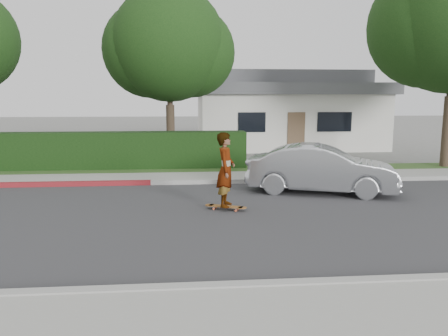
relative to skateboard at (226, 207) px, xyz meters
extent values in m
plane|color=slate|center=(-3.13, -0.63, -0.09)|extent=(120.00, 120.00, 0.00)
cube|color=#2D2D30|center=(-3.13, -0.63, -0.09)|extent=(60.00, 8.00, 0.01)
cube|color=#9E9E99|center=(-3.13, -4.73, -0.02)|extent=(60.00, 0.20, 0.15)
cube|color=gray|center=(-3.13, -5.63, -0.03)|extent=(60.00, 1.60, 0.12)
cube|color=#9E9E99|center=(-3.13, 3.47, -0.02)|extent=(60.00, 0.20, 0.15)
cube|color=gray|center=(-3.13, 4.37, -0.03)|extent=(60.00, 1.60, 0.12)
cube|color=#2D4C1E|center=(-3.13, 5.97, -0.04)|extent=(60.00, 1.60, 0.10)
cube|color=black|center=(-6.13, 6.57, 0.66)|extent=(15.00, 1.00, 1.50)
cylinder|color=#33261C|center=(-1.63, 8.37, 1.17)|extent=(0.36, 0.36, 2.52)
cylinder|color=#33261C|center=(-1.63, 8.37, 3.06)|extent=(0.24, 0.24, 2.10)
sphere|color=black|center=(-1.63, 8.37, 4.95)|extent=(4.80, 4.80, 4.80)
sphere|color=black|center=(-2.43, 8.77, 4.75)|extent=(4.08, 4.08, 4.08)
sphere|color=black|center=(-0.73, 8.67, 4.65)|extent=(3.84, 3.84, 3.84)
cylinder|color=#33261C|center=(9.37, 5.87, 1.35)|extent=(0.36, 0.36, 2.88)
sphere|color=black|center=(8.57, 6.27, 5.47)|extent=(4.76, 4.76, 4.76)
cube|color=beige|center=(4.87, 15.37, 1.41)|extent=(10.00, 8.00, 3.00)
cube|color=#4C4C51|center=(4.87, 15.37, 3.21)|extent=(10.60, 8.60, 0.60)
cube|color=#4C4C51|center=(4.87, 15.37, 3.81)|extent=(8.40, 6.40, 0.80)
cube|color=black|center=(2.37, 11.35, 1.51)|extent=(1.40, 0.06, 1.00)
cube|color=black|center=(6.67, 11.35, 1.51)|extent=(1.80, 0.06, 1.00)
cube|color=brown|center=(4.67, 11.35, 0.96)|extent=(0.90, 0.06, 2.10)
cylinder|color=#DE613D|center=(-0.30, 0.04, -0.06)|extent=(0.07, 0.05, 0.06)
cylinder|color=#DE613D|center=(-0.24, 0.19, -0.06)|extent=(0.07, 0.05, 0.06)
cylinder|color=#DE613D|center=(0.24, -0.19, -0.06)|extent=(0.07, 0.05, 0.06)
cylinder|color=#DE613D|center=(0.30, -0.04, -0.06)|extent=(0.07, 0.05, 0.06)
cube|color=silver|center=(-0.27, 0.11, -0.02)|extent=(0.11, 0.18, 0.02)
cube|color=silver|center=(0.27, -0.11, -0.02)|extent=(0.11, 0.18, 0.02)
cube|color=brown|center=(0.00, 0.00, 0.01)|extent=(0.89, 0.54, 0.02)
cylinder|color=brown|center=(-0.40, 0.17, 0.01)|extent=(0.28, 0.28, 0.02)
cylinder|color=brown|center=(0.40, -0.17, 0.01)|extent=(0.28, 0.28, 0.02)
imported|color=white|center=(0.00, 0.00, 0.94)|extent=(0.59, 0.76, 1.85)
imported|color=#B1B4B8|center=(3.01, 1.82, 0.62)|extent=(4.60, 2.83, 1.43)
camera|label=1|loc=(-0.97, -10.64, 2.68)|focal=35.00mm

